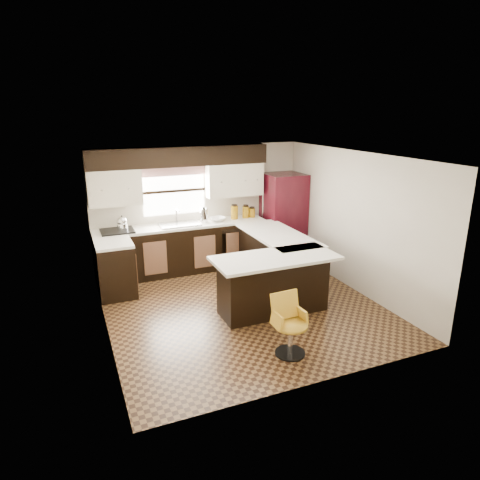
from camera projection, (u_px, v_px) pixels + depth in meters
name	position (u px, v px, depth m)	size (l,w,h in m)	color
floor	(242.00, 306.00, 6.93)	(4.40, 4.40, 0.00)	#49301A
ceiling	(242.00, 156.00, 6.22)	(4.40, 4.40, 0.00)	silver
wall_back	(199.00, 206.00, 8.51)	(4.40, 4.40, 0.00)	beige
wall_front	(321.00, 288.00, 4.63)	(4.40, 4.40, 0.00)	beige
wall_left	(100.00, 252.00, 5.80)	(4.40, 4.40, 0.00)	beige
wall_right	(354.00, 222.00, 7.35)	(4.40, 4.40, 0.00)	beige
base_cab_back	(183.00, 249.00, 8.30)	(3.30, 0.60, 0.90)	black
base_cab_left	(116.00, 270.00, 7.23)	(0.60, 0.70, 0.90)	black
counter_back	(182.00, 226.00, 8.17)	(3.30, 0.60, 0.04)	silver
counter_left	(113.00, 243.00, 7.10)	(0.60, 0.70, 0.04)	silver
soffit	(180.00, 156.00, 7.91)	(3.40, 0.35, 0.36)	black
upper_cab_left	(114.00, 187.00, 7.61)	(0.94, 0.35, 0.64)	beige
upper_cab_right	(234.00, 180.00, 8.46)	(1.14, 0.35, 0.64)	beige
window_pane	(174.00, 191.00, 8.21)	(1.20, 0.02, 0.90)	white
valance	(174.00, 171.00, 8.06)	(1.30, 0.06, 0.18)	#D19B93
sink	(179.00, 224.00, 8.12)	(0.75, 0.45, 0.03)	#B2B2B7
dishwasher	(236.00, 248.00, 8.43)	(0.58, 0.03, 0.78)	black
cooktop	(117.00, 231.00, 7.70)	(0.58, 0.50, 0.03)	black
peninsula_long	(275.00, 261.00, 7.68)	(0.60, 1.95, 0.90)	black
peninsula_return	(273.00, 285.00, 6.63)	(1.65, 0.60, 0.90)	black
counter_pen_long	(278.00, 235.00, 7.56)	(0.84, 1.95, 0.04)	silver
counter_pen_return	(275.00, 258.00, 6.40)	(1.89, 0.84, 0.04)	silver
refrigerator	(283.00, 217.00, 8.88)	(0.77, 0.74, 1.81)	#3C0A13
bar_chair	(291.00, 326.00, 5.46)	(0.43, 0.43, 0.81)	gold
kettle	(122.00, 223.00, 7.69)	(0.20, 0.20, 0.27)	silver
percolator	(204.00, 215.00, 8.28)	(0.15, 0.15, 0.27)	silver
mixing_bowl	(217.00, 219.00, 8.41)	(0.31, 0.31, 0.07)	white
canister_large	(234.00, 212.00, 8.54)	(0.14, 0.14, 0.27)	#94670C
canister_med	(246.00, 212.00, 8.64)	(0.13, 0.13, 0.24)	#94670C
canister_small	(252.00, 213.00, 8.69)	(0.13, 0.13, 0.18)	#94670C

